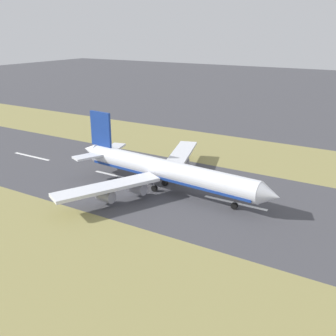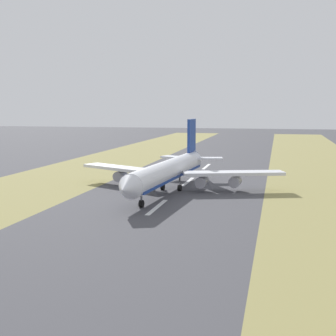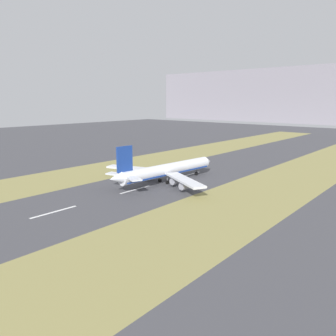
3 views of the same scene
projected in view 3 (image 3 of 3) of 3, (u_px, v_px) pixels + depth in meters
The scene contains 7 objects.
ground_plane at pixel (162, 182), 159.51m from camera, with size 800.00×800.00×0.00m, color #424247.
grass_median_west at pixel (104, 170), 188.38m from camera, with size 40.00×600.00×0.01m, color olive.
grass_median_east at pixel (245, 200), 130.65m from camera, with size 40.00×600.00×0.01m, color olive.
centreline_dash_near at pixel (54, 212), 116.91m from camera, with size 1.20×18.00×0.01m, color silver.
centreline_dash_mid at pixel (135, 189), 146.52m from camera, with size 1.20×18.00×0.01m, color silver.
centreline_dash_far at pixel (190, 175), 176.13m from camera, with size 1.20×18.00×0.01m, color silver.
airplane_main_jet at pixel (165, 171), 157.54m from camera, with size 63.95×67.22×20.20m.
Camera 3 is at (103.74, -115.00, 38.95)m, focal length 35.00 mm.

